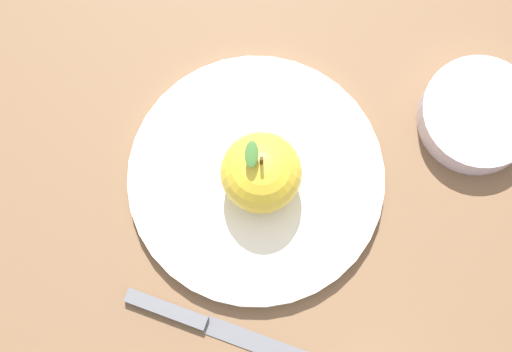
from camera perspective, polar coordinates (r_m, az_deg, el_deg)
ground_plane at (r=0.77m, az=0.37°, el=-1.84°), size 2.40×2.40×0.00m
dinner_plate at (r=0.77m, az=-0.00°, el=-0.17°), size 0.26×0.26×0.02m
apple at (r=0.72m, az=0.38°, el=0.24°), size 0.08×0.08×0.09m
side_bowl at (r=0.81m, az=16.12°, el=4.40°), size 0.12×0.12×0.03m
knife at (r=0.76m, az=-3.86°, el=-10.80°), size 0.20×0.05×0.01m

